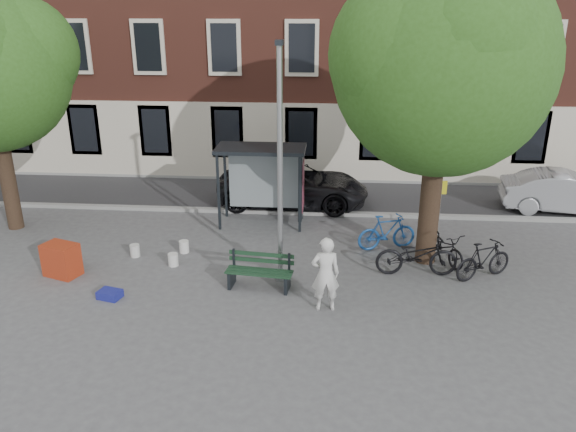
% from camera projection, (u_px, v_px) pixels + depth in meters
% --- Properties ---
extents(ground, '(90.00, 90.00, 0.00)m').
position_uv_depth(ground, '(281.00, 279.00, 14.94)').
color(ground, '#4C4C4F').
rests_on(ground, ground).
extents(road, '(40.00, 4.00, 0.01)m').
position_uv_depth(road, '(298.00, 196.00, 21.47)').
color(road, '#28282B').
rests_on(road, ground).
extents(curb_near, '(40.00, 0.25, 0.12)m').
position_uv_depth(curb_near, '(294.00, 212.00, 19.59)').
color(curb_near, gray).
rests_on(curb_near, ground).
extents(curb_far, '(40.00, 0.25, 0.12)m').
position_uv_depth(curb_far, '(301.00, 179.00, 23.31)').
color(curb_far, gray).
rests_on(curb_far, ground).
extents(building_row, '(30.00, 8.00, 14.00)m').
position_uv_depth(building_row, '(308.00, 1.00, 24.59)').
color(building_row, brown).
rests_on(building_row, ground).
extents(lamppost, '(0.28, 0.35, 6.11)m').
position_uv_depth(lamppost, '(280.00, 179.00, 13.96)').
color(lamppost, '#9EA0A3').
rests_on(lamppost, ground).
extents(tree_right, '(5.76, 5.60, 8.20)m').
position_uv_depth(tree_right, '(445.00, 58.00, 13.95)').
color(tree_right, black).
rests_on(tree_right, ground).
extents(bus_shelter, '(2.85, 1.45, 2.62)m').
position_uv_depth(bus_shelter, '(273.00, 168.00, 18.14)').
color(bus_shelter, '#1E2328').
rests_on(bus_shelter, ground).
extents(painter, '(0.73, 0.53, 1.86)m').
position_uv_depth(painter, '(325.00, 274.00, 13.18)').
color(painter, silver).
rests_on(painter, ground).
extents(bench, '(1.76, 0.74, 0.88)m').
position_uv_depth(bench, '(260.00, 273.00, 14.40)').
color(bench, '#1E2328').
rests_on(bench, ground).
extents(bike_a, '(2.21, 0.85, 1.14)m').
position_uv_depth(bike_a, '(417.00, 255.00, 15.02)').
color(bike_a, black).
rests_on(bike_a, ground).
extents(bike_b, '(1.88, 1.04, 1.09)m').
position_uv_depth(bike_b, '(387.00, 232.00, 16.63)').
color(bike_b, '#1A4991').
rests_on(bike_b, ground).
extents(bike_c, '(1.40, 1.85, 0.93)m').
position_uv_depth(bike_c, '(443.00, 246.00, 15.84)').
color(bike_c, black).
rests_on(bike_c, ground).
extents(bike_d, '(1.79, 1.26, 1.06)m').
position_uv_depth(bike_d, '(484.00, 260.00, 14.84)').
color(bike_d, black).
rests_on(bike_d, ground).
extents(car_dark, '(5.44, 2.62, 1.49)m').
position_uv_depth(car_dark, '(293.00, 185.00, 20.28)').
color(car_dark, black).
rests_on(car_dark, ground).
extents(car_silver, '(4.49, 2.07, 1.43)m').
position_uv_depth(car_silver, '(566.00, 193.00, 19.57)').
color(car_silver, '#A1A3A9').
rests_on(car_silver, ground).
extents(red_stand, '(1.05, 0.86, 0.90)m').
position_uv_depth(red_stand, '(61.00, 260.00, 15.04)').
color(red_stand, '#9C2D14').
rests_on(red_stand, ground).
extents(blue_crate, '(0.63, 0.53, 0.20)m').
position_uv_depth(blue_crate, '(110.00, 294.00, 13.97)').
color(blue_crate, navy).
rests_on(blue_crate, ground).
extents(bucket_a, '(0.34, 0.34, 0.36)m').
position_uv_depth(bucket_a, '(173.00, 260.00, 15.68)').
color(bucket_a, silver).
rests_on(bucket_a, ground).
extents(bucket_b, '(0.30, 0.30, 0.36)m').
position_uv_depth(bucket_b, '(184.00, 247.00, 16.52)').
color(bucket_b, silver).
rests_on(bucket_b, ground).
extents(bucket_c, '(0.30, 0.30, 0.36)m').
position_uv_depth(bucket_c, '(135.00, 251.00, 16.25)').
color(bucket_c, silver).
rests_on(bucket_c, ground).
extents(notice_sign, '(0.32, 0.07, 1.87)m').
position_uv_depth(notice_sign, '(441.00, 197.00, 17.13)').
color(notice_sign, '#9EA0A3').
rests_on(notice_sign, ground).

